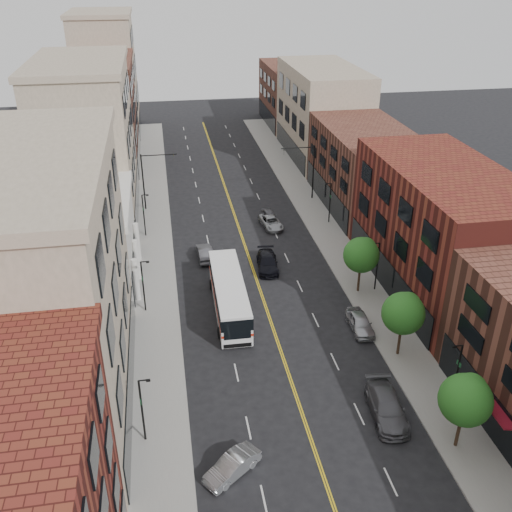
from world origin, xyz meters
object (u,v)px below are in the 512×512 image
car_lane_behind (205,253)px  city_bus (229,293)px  car_lane_c (269,216)px  car_lane_a (267,262)px  car_angle_b (232,466)px  car_parked_far (360,323)px  car_lane_b (271,222)px  car_parked_mid (387,407)px

car_lane_behind → city_bus: bearing=94.4°
car_lane_behind → car_lane_c: car_lane_behind is taller
car_lane_c → car_lane_a: bearing=-107.0°
car_lane_c → car_lane_behind: bearing=-140.2°
car_lane_behind → car_lane_c: (8.72, 8.70, -0.08)m
car_angle_b → car_parked_far: 18.83m
car_lane_b → city_bus: bearing=-120.0°
car_angle_b → car_lane_c: (9.62, 37.72, -0.03)m
city_bus → car_parked_far: (10.79, -5.01, -1.09)m
car_parked_mid → car_lane_b: 32.60m
city_bus → car_lane_c: size_ratio=3.29×
car_lane_b → car_lane_c: 1.96m
city_bus → car_lane_c: 20.51m
city_bus → car_parked_far: 11.95m
car_lane_behind → car_lane_c: size_ratio=1.16×
car_angle_b → car_parked_mid: car_parked_mid is taller
city_bus → car_parked_far: size_ratio=2.85×
car_parked_far → car_lane_behind: car_parked_far is taller
car_parked_mid → car_lane_a: 22.92m
car_lane_behind → car_lane_c: bearing=-137.9°
car_lane_a → car_lane_c: 12.24m
car_angle_b → car_lane_a: (7.10, 25.74, 0.08)m
car_angle_b → city_bus: bearing=136.7°
car_parked_far → car_lane_a: 13.48m
car_lane_behind → car_lane_a: bearing=149.4°
car_angle_b → car_lane_b: 36.99m
car_parked_far → car_lane_c: 24.33m
car_lane_behind → car_lane_a: 7.01m
city_bus → car_lane_a: bearing=56.4°
car_lane_a → car_lane_b: (2.32, 10.02, -0.10)m
car_lane_c → car_parked_mid: bearing=-92.2°
car_parked_far → car_lane_c: car_parked_far is taller
car_lane_behind → car_lane_b: 10.87m
car_angle_b → car_lane_behind: car_lane_behind is taller
car_parked_mid → car_lane_behind: bearing=117.8°
city_bus → car_lane_behind: 10.53m
city_bus → car_lane_behind: city_bus is taller
car_parked_mid → car_lane_a: car_parked_mid is taller
car_parked_far → car_lane_c: (-3.38, 24.09, -0.10)m
city_bus → car_parked_mid: size_ratio=2.22×
city_bus → car_lane_c: city_bus is taller
car_lane_a → car_lane_c: car_lane_a is taller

